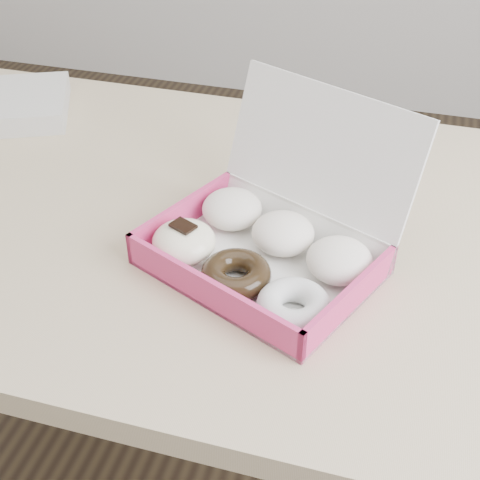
# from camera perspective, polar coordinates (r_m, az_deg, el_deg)

# --- Properties ---
(ground) EXTENTS (4.00, 4.00, 0.00)m
(ground) POSITION_cam_1_polar(r_m,az_deg,el_deg) (1.61, -4.29, -19.71)
(ground) COLOR black
(ground) RESTS_ON ground
(table) EXTENTS (1.20, 0.80, 0.75)m
(table) POSITION_cam_1_polar(r_m,az_deg,el_deg) (1.10, -5.88, -0.48)
(table) COLOR tan
(table) RESTS_ON ground
(donut_box) EXTENTS (0.38, 0.37, 0.21)m
(donut_box) POSITION_cam_1_polar(r_m,az_deg,el_deg) (0.92, 2.29, -0.13)
(donut_box) COLOR white
(donut_box) RESTS_ON table
(newspapers) EXTENTS (0.31, 0.28, 0.04)m
(newspapers) POSITION_cam_1_polar(r_m,az_deg,el_deg) (1.39, -19.71, 10.76)
(newspapers) COLOR silver
(newspapers) RESTS_ON table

